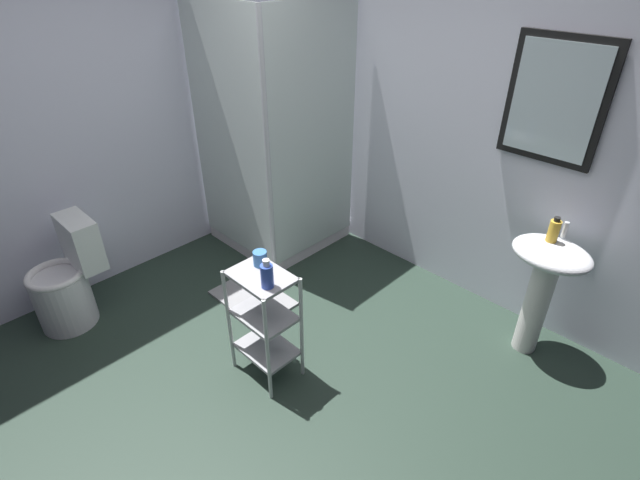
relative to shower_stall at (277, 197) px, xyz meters
name	(u,v)px	position (x,y,z in m)	size (l,w,h in m)	color
ground_plane	(260,399)	(1.22, -1.23, -0.47)	(4.20, 4.20, 0.02)	#25352C
wall_back	(457,122)	(1.23, 0.62, 0.79)	(4.20, 0.14, 2.50)	silver
wall_left	(76,123)	(-0.63, -1.23, 0.79)	(0.10, 4.20, 2.50)	silver
shower_stall	(277,197)	(0.00, 0.00, 0.00)	(0.92, 0.92, 2.00)	white
pedestal_sink	(545,276)	(2.15, 0.29, 0.12)	(0.46, 0.37, 0.81)	white
sink_faucet	(565,230)	(2.15, 0.41, 0.40)	(0.03, 0.03, 0.10)	silver
toilet	(68,283)	(-0.26, -1.68, -0.15)	(0.37, 0.49, 0.76)	white
storage_cart	(264,317)	(1.09, -1.04, -0.03)	(0.38, 0.28, 0.74)	silver
hand_soap_bottle	(554,231)	(2.11, 0.32, 0.42)	(0.06, 0.06, 0.16)	gold
shampoo_bottle_blue	(267,275)	(1.19, -1.08, 0.35)	(0.07, 0.07, 0.17)	blue
rinse_cup	(260,258)	(1.01, -0.98, 0.32)	(0.08, 0.08, 0.09)	#3870B2
bath_mat	(253,298)	(0.46, -0.67, -0.45)	(0.60, 0.40, 0.02)	gray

